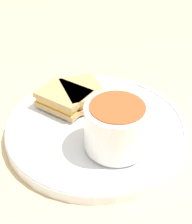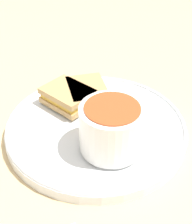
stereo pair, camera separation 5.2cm
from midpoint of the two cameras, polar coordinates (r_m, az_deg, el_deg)
The scene contains 6 objects.
ground_plane at distance 0.54m, azimuth -2.72°, elevation -3.74°, with size 2.40×2.40×0.00m, color #D1B27F.
plate at distance 0.54m, azimuth -2.76°, elevation -2.81°, with size 0.31×0.31×0.02m.
soup_bowl at distance 0.46m, azimuth 0.56°, elevation -2.74°, with size 0.10×0.10×0.07m.
spoon at distance 0.57m, azimuth 4.02°, elevation 1.52°, with size 0.10×0.03×0.01m.
sandwich_half_near at distance 0.57m, azimuth -5.00°, elevation 3.25°, with size 0.10×0.08×0.03m.
sandwich_half_far at distance 0.56m, azimuth -8.49°, elevation 2.39°, with size 0.11×0.11×0.03m.
Camera 1 is at (0.41, -0.07, 0.36)m, focal length 50.00 mm.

